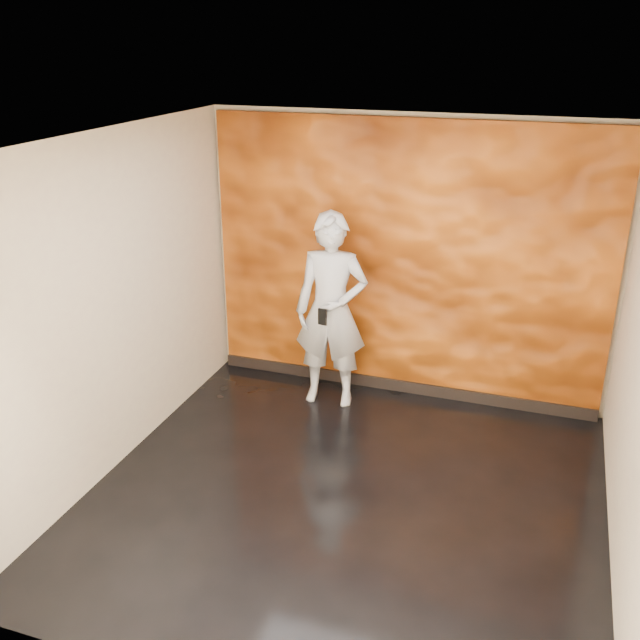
{
  "coord_description": "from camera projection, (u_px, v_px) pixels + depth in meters",
  "views": [
    {
      "loc": [
        1.36,
        -4.59,
        3.48
      ],
      "look_at": [
        -0.56,
        1.02,
        1.07
      ],
      "focal_mm": 40.0,
      "sensor_mm": 36.0,
      "label": 1
    }
  ],
  "objects": [
    {
      "name": "feature_wall",
      "position": [
        406.0,
        263.0,
        6.93
      ],
      "size": [
        3.9,
        0.06,
        2.75
      ],
      "primitive_type": "cube",
      "color": "orange",
      "rests_on": "ground"
    },
    {
      "name": "phone",
      "position": [
        322.0,
        317.0,
        6.63
      ],
      "size": [
        0.09,
        0.03,
        0.16
      ],
      "primitive_type": "cube",
      "rotation": [
        0.0,
        0.0,
        -0.17
      ],
      "color": "black",
      "rests_on": "man"
    },
    {
      "name": "room",
      "position": [
        347.0,
        337.0,
        5.21
      ],
      "size": [
        4.02,
        4.02,
        2.81
      ],
      "color": "black",
      "rests_on": "ground"
    },
    {
      "name": "baseboard",
      "position": [
        399.0,
        385.0,
        7.4
      ],
      "size": [
        3.9,
        0.04,
        0.12
      ],
      "primitive_type": "cube",
      "color": "black",
      "rests_on": "ground"
    },
    {
      "name": "man",
      "position": [
        331.0,
        311.0,
        6.88
      ],
      "size": [
        0.75,
        0.54,
        1.93
      ],
      "primitive_type": "imported",
      "rotation": [
        0.0,
        0.0,
        0.11
      ],
      "color": "#A3A8B3",
      "rests_on": "ground"
    }
  ]
}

